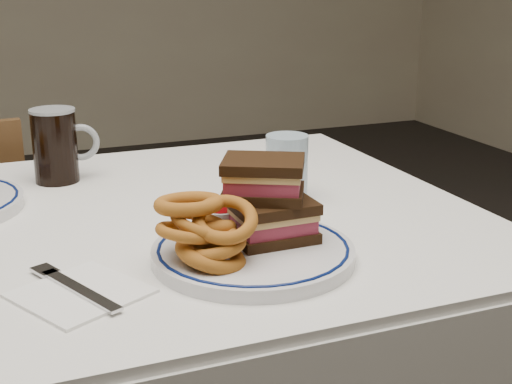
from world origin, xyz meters
name	(u,v)px	position (x,y,z in m)	size (l,w,h in m)	color
dining_table	(84,289)	(0.00, 0.00, 0.64)	(1.27, 0.87, 0.75)	white
main_plate	(253,252)	(0.20, -0.22, 0.76)	(0.28, 0.28, 0.02)	silver
reuben_sandwich	(268,199)	(0.23, -0.20, 0.83)	(0.14, 0.13, 0.11)	black
onion_rings_main	(205,231)	(0.13, -0.23, 0.81)	(0.13, 0.13, 0.10)	brown
ketchup_ramekin	(221,218)	(0.18, -0.14, 0.79)	(0.05, 0.05, 0.03)	silver
beer_mug	(56,145)	(0.00, 0.26, 0.82)	(0.12, 0.08, 0.14)	black
water_glass	(287,168)	(0.35, 0.00, 0.81)	(0.07, 0.07, 0.11)	#A2BED1
napkin_fork	(79,292)	(-0.03, -0.24, 0.75)	(0.18, 0.19, 0.01)	white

